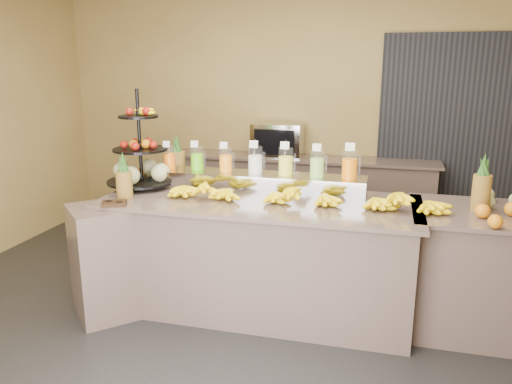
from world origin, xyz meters
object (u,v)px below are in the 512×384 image
at_px(fruit_stand, 145,162).
at_px(oven_warmer, 278,140).
at_px(pitcher_tray, 255,182).
at_px(right_fruit_pile, 510,207).
at_px(condiment_caddy, 114,203).
at_px(banana_heap, 297,194).

distance_m(fruit_stand, oven_warmer, 1.94).
distance_m(pitcher_tray, right_fruit_pile, 1.93).
bearing_deg(right_fruit_pile, fruit_stand, 175.49).
xyz_separation_m(pitcher_tray, condiment_caddy, (-0.93, -0.71, -0.06)).
xyz_separation_m(banana_heap, condiment_caddy, (-1.33, -0.41, -0.06)).
distance_m(fruit_stand, condiment_caddy, 0.64).
distance_m(condiment_caddy, oven_warmer, 2.50).
bearing_deg(banana_heap, fruit_stand, 172.08).
bearing_deg(oven_warmer, banana_heap, -74.06).
relative_size(banana_heap, oven_warmer, 3.81).
distance_m(pitcher_tray, fruit_stand, 0.98).
relative_size(pitcher_tray, condiment_caddy, 10.22).
xyz_separation_m(fruit_stand, condiment_caddy, (0.04, -0.61, -0.20)).
bearing_deg(banana_heap, condiment_caddy, -162.74).
bearing_deg(condiment_caddy, fruit_stand, 93.65).
bearing_deg(fruit_stand, condiment_caddy, -74.74).
height_order(banana_heap, condiment_caddy, banana_heap).
height_order(banana_heap, oven_warmer, oven_warmer).
height_order(condiment_caddy, oven_warmer, oven_warmer).
xyz_separation_m(right_fruit_pile, oven_warmer, (-2.07, 2.00, 0.10)).
bearing_deg(oven_warmer, right_fruit_pile, -44.40).
bearing_deg(right_fruit_pile, banana_heap, 178.65).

